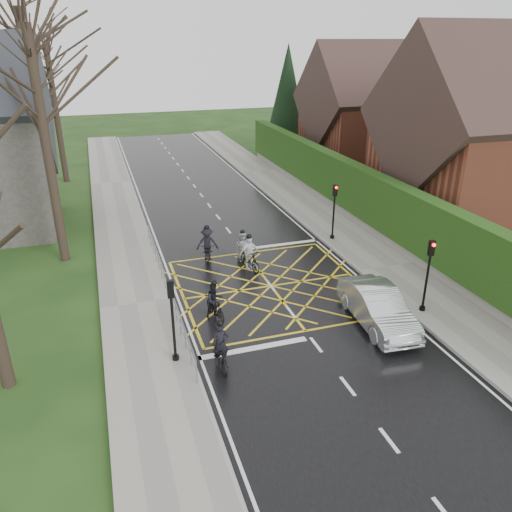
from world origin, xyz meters
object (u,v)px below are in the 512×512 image
cyclist_back (215,304)px  cyclist_front (249,257)px  cyclist_lead (243,250)px  cyclist_rear (221,351)px  car (378,307)px  cyclist_mid (208,247)px

cyclist_back → cyclist_front: size_ratio=0.90×
cyclist_front → cyclist_lead: (0.00, 1.08, -0.10)m
cyclist_rear → cyclist_lead: size_ratio=1.06×
car → cyclist_back: bearing=161.9°
cyclist_lead → car: size_ratio=0.38×
cyclist_back → cyclist_front: 4.74m
cyclist_mid → car: size_ratio=0.44×
cyclist_back → cyclist_mid: (0.99, 5.67, 0.06)m
cyclist_back → cyclist_mid: size_ratio=0.85×
cyclist_rear → cyclist_front: 7.81m
cyclist_mid → cyclist_front: (1.67, -1.75, -0.01)m
cyclist_mid → car: 9.50m
cyclist_rear → cyclist_lead: 8.80m
cyclist_mid → cyclist_lead: bearing=-10.6°
cyclist_rear → cyclist_mid: (1.55, 8.87, 0.11)m
cyclist_back → cyclist_lead: (2.66, 5.00, -0.05)m
cyclist_back → cyclist_lead: 5.66m
cyclist_front → cyclist_mid: bearing=121.5°
cyclist_mid → cyclist_front: cyclist_mid is taller
cyclist_rear → car: (6.49, 0.75, 0.18)m
cyclist_rear → cyclist_back: (0.55, 3.19, 0.05)m
cyclist_mid → cyclist_rear: bearing=-88.5°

